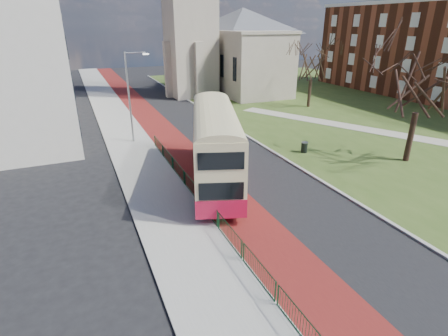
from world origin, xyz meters
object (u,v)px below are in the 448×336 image
bus (215,143)px  litter_bin (304,147)px  streetlamp (130,93)px  winter_tree_far (313,58)px  winter_tree_near (424,71)px

bus → litter_bin: (9.26, 2.51, -2.37)m
streetlamp → winter_tree_far: bearing=14.1°
streetlamp → litter_bin: (12.86, -8.76, -4.09)m
winter_tree_far → streetlamp: bearing=-165.9°
bus → winter_tree_near: 16.45m
streetlamp → bus: bearing=-72.3°
streetlamp → bus: streetlamp is taller
streetlamp → bus: (3.60, -11.27, -1.72)m
bus → winter_tree_far: 27.00m
bus → litter_bin: 9.88m
streetlamp → winter_tree_far: winter_tree_far is taller
winter_tree_near → winter_tree_far: winter_tree_near is taller
litter_bin → winter_tree_far: bearing=53.0°
winter_tree_far → litter_bin: (-11.16, -14.81, -5.83)m
streetlamp → winter_tree_far: (24.02, 6.06, 1.74)m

